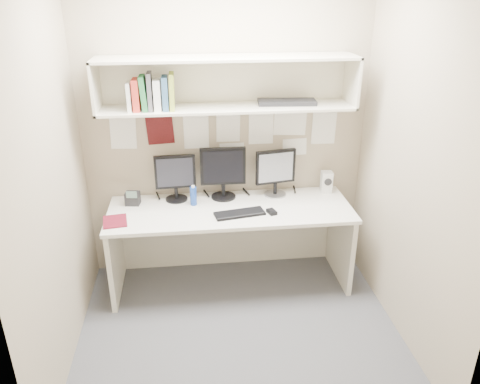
{
  "coord_description": "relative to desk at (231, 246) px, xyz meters",
  "views": [
    {
      "loc": [
        -0.32,
        -2.81,
        2.41
      ],
      "look_at": [
        0.05,
        0.35,
        1.0
      ],
      "focal_mm": 35.0,
      "sensor_mm": 36.0,
      "label": 1
    }
  ],
  "objects": [
    {
      "name": "wall_front",
      "position": [
        0.0,
        -1.65,
        0.93
      ],
      "size": [
        2.4,
        0.02,
        2.6
      ],
      "primitive_type": "cube",
      "color": "tan",
      "rests_on": "ground"
    },
    {
      "name": "mouse",
      "position": [
        0.32,
        -0.14,
        0.38
      ],
      "size": [
        0.08,
        0.11,
        0.03
      ],
      "primitive_type": "cube",
      "rotation": [
        0.0,
        0.0,
        0.31
      ],
      "color": "black",
      "rests_on": "desk"
    },
    {
      "name": "desk_phone",
      "position": [
        -0.8,
        0.16,
        0.42
      ],
      "size": [
        0.13,
        0.12,
        0.14
      ],
      "rotation": [
        0.0,
        0.0,
        -0.13
      ],
      "color": "black",
      "rests_on": "desk"
    },
    {
      "name": "wall_right",
      "position": [
        1.2,
        -0.65,
        0.93
      ],
      "size": [
        0.02,
        2.0,
        2.6
      ],
      "primitive_type": "cube",
      "color": "tan",
      "rests_on": "ground"
    },
    {
      "name": "hutch_tray",
      "position": [
        0.48,
        0.17,
        1.19
      ],
      "size": [
        0.47,
        0.21,
        0.03
      ],
      "primitive_type": "cube",
      "rotation": [
        0.0,
        0.0,
        -0.08
      ],
      "color": "black",
      "rests_on": "overhead_hutch"
    },
    {
      "name": "wall_back",
      "position": [
        0.0,
        0.35,
        0.93
      ],
      "size": [
        2.4,
        0.02,
        2.6
      ],
      "primitive_type": "cube",
      "color": "tan",
      "rests_on": "ground"
    },
    {
      "name": "overhead_hutch",
      "position": [
        0.0,
        0.21,
        1.35
      ],
      "size": [
        2.0,
        0.38,
        0.4
      ],
      "color": "beige",
      "rests_on": "wall_back"
    },
    {
      "name": "blue_bottle",
      "position": [
        -0.3,
        0.09,
        0.45
      ],
      "size": [
        0.06,
        0.06,
        0.17
      ],
      "color": "#153895",
      "rests_on": "desk"
    },
    {
      "name": "desk",
      "position": [
        0.0,
        0.0,
        0.0
      ],
      "size": [
        2.0,
        0.7,
        0.73
      ],
      "color": "silver",
      "rests_on": "floor"
    },
    {
      "name": "pinned_papers",
      "position": [
        0.0,
        0.34,
        0.88
      ],
      "size": [
        1.92,
        0.01,
        0.48
      ],
      "primitive_type": null,
      "color": "white",
      "rests_on": "wall_back"
    },
    {
      "name": "floor",
      "position": [
        0.0,
        -0.65,
        -0.37
      ],
      "size": [
        2.4,
        2.0,
        0.01
      ],
      "primitive_type": "cube",
      "color": "#494A4F",
      "rests_on": "ground"
    },
    {
      "name": "keyboard",
      "position": [
        0.06,
        -0.14,
        0.37
      ],
      "size": [
        0.42,
        0.21,
        0.02
      ],
      "primitive_type": "cube",
      "rotation": [
        0.0,
        0.0,
        0.18
      ],
      "color": "black",
      "rests_on": "desk"
    },
    {
      "name": "book_stack",
      "position": [
        -0.58,
        0.11,
        1.3
      ],
      "size": [
        0.35,
        0.17,
        0.28
      ],
      "color": "silver",
      "rests_on": "overhead_hutch"
    },
    {
      "name": "speaker",
      "position": [
        0.87,
        0.23,
        0.46
      ],
      "size": [
        0.1,
        0.11,
        0.19
      ],
      "rotation": [
        0.0,
        0.0,
        -0.07
      ],
      "color": "silver",
      "rests_on": "desk"
    },
    {
      "name": "maroon_notebook",
      "position": [
        -0.91,
        -0.15,
        0.37
      ],
      "size": [
        0.21,
        0.24,
        0.01
      ],
      "primitive_type": "cube",
      "rotation": [
        0.0,
        0.0,
        0.15
      ],
      "color": "maroon",
      "rests_on": "desk"
    },
    {
      "name": "monitor_left",
      "position": [
        -0.44,
        0.22,
        0.58
      ],
      "size": [
        0.34,
        0.19,
        0.4
      ],
      "rotation": [
        0.0,
        0.0,
        0.05
      ],
      "color": "black",
      "rests_on": "desk"
    },
    {
      "name": "wall_left",
      "position": [
        -1.2,
        -0.65,
        0.93
      ],
      "size": [
        0.02,
        2.0,
        2.6
      ],
      "primitive_type": "cube",
      "color": "tan",
      "rests_on": "ground"
    },
    {
      "name": "monitor_right",
      "position": [
        0.41,
        0.22,
        0.59
      ],
      "size": [
        0.35,
        0.19,
        0.41
      ],
      "rotation": [
        0.0,
        0.0,
        0.18
      ],
      "color": "#A5A5AA",
      "rests_on": "desk"
    },
    {
      "name": "monitor_center",
      "position": [
        -0.04,
        0.22,
        0.61
      ],
      "size": [
        0.38,
        0.21,
        0.45
      ],
      "rotation": [
        0.0,
        0.0,
        -0.02
      ],
      "color": "black",
      "rests_on": "desk"
    }
  ]
}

